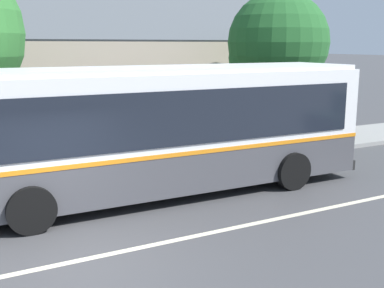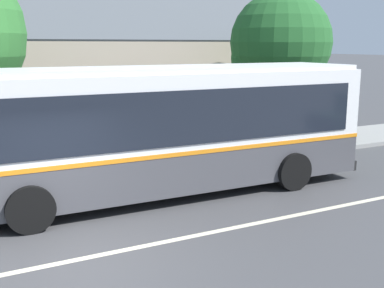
{
  "view_description": "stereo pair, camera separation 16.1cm",
  "coord_description": "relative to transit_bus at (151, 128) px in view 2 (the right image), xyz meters",
  "views": [
    {
      "loc": [
        -1.91,
        -7.95,
        3.76
      ],
      "look_at": [
        3.69,
        2.45,
        1.32
      ],
      "focal_mm": 45.0,
      "sensor_mm": 36.0,
      "label": 1
    },
    {
      "loc": [
        -1.77,
        -8.03,
        3.76
      ],
      "look_at": [
        3.69,
        2.45,
        1.32
      ],
      "focal_mm": 45.0,
      "sensor_mm": 36.0,
      "label": 2
    }
  ],
  "objects": [
    {
      "name": "community_building",
      "position": [
        -1.21,
        11.67,
        0.35
      ],
      "size": [
        25.94,
        10.3,
        7.38
      ],
      "color": "tan",
      "rests_on": "ground"
    },
    {
      "name": "street_tree_primary",
      "position": [
        6.75,
        3.84,
        2.0
      ],
      "size": [
        3.77,
        3.77,
        5.74
      ],
      "color": "#4C3828",
      "rests_on": "ground"
    },
    {
      "name": "transit_bus",
      "position": [
        0.0,
        0.0,
        0.0
      ],
      "size": [
        11.5,
        2.91,
        3.23
      ],
      "color": "#47474C",
      "rests_on": "ground"
    },
    {
      "name": "ground_plane",
      "position": [
        -2.77,
        -2.9,
        -1.74
      ],
      "size": [
        300.0,
        300.0,
        0.0
      ],
      "primitive_type": "plane",
      "color": "#424244"
    },
    {
      "name": "sidewalk_far",
      "position": [
        -2.77,
        3.1,
        -1.66
      ],
      "size": [
        60.0,
        3.0,
        0.15
      ],
      "primitive_type": "cube",
      "color": "gray",
      "rests_on": "ground"
    },
    {
      "name": "lane_divider_stripe",
      "position": [
        -2.77,
        -2.9,
        -1.73
      ],
      "size": [
        60.0,
        0.16,
        0.01
      ],
      "primitive_type": "cube",
      "color": "beige",
      "rests_on": "ground"
    }
  ]
}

